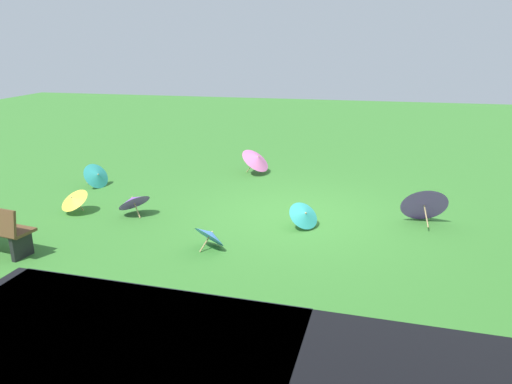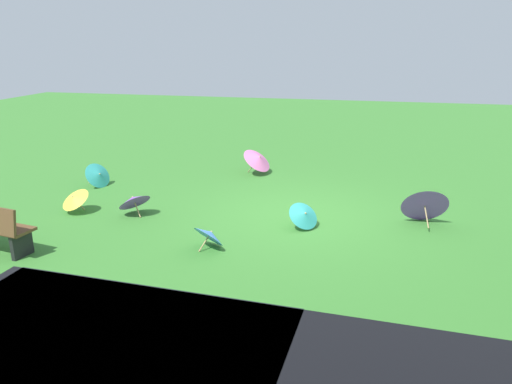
{
  "view_description": "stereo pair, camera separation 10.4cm",
  "coord_description": "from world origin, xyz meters",
  "px_view_note": "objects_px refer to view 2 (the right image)",
  "views": [
    {
      "loc": [
        -1.28,
        9.53,
        3.51
      ],
      "look_at": [
        0.72,
        0.51,
        0.6
      ],
      "focal_mm": 34.56,
      "sensor_mm": 36.0,
      "label": 1
    },
    {
      "loc": [
        -1.38,
        9.51,
        3.51
      ],
      "look_at": [
        0.72,
        0.51,
        0.6
      ],
      "focal_mm": 34.56,
      "sensor_mm": 36.0,
      "label": 2
    }
  ],
  "objects_px": {
    "parasol_teal_1": "(99,175)",
    "parasol_yellow_0": "(74,198)",
    "parasol_blue_0": "(210,234)",
    "parasol_teal_2": "(304,215)",
    "parasol_purple_1": "(424,203)",
    "parasol_pink_1": "(258,159)",
    "parasol_purple_0": "(134,200)"
  },
  "relations": [
    {
      "from": "parasol_blue_0",
      "to": "parasol_pink_1",
      "type": "xyz_separation_m",
      "value": [
        0.27,
        -4.94,
        0.17
      ]
    },
    {
      "from": "parasol_teal_2",
      "to": "parasol_yellow_0",
      "type": "bearing_deg",
      "value": 2.53
    },
    {
      "from": "parasol_pink_1",
      "to": "parasol_teal_1",
      "type": "distance_m",
      "value": 4.08
    },
    {
      "from": "parasol_blue_0",
      "to": "parasol_pink_1",
      "type": "relative_size",
      "value": 0.75
    },
    {
      "from": "parasol_teal_1",
      "to": "parasol_purple_1",
      "type": "bearing_deg",
      "value": 173.92
    },
    {
      "from": "parasol_teal_1",
      "to": "parasol_pink_1",
      "type": "bearing_deg",
      "value": -150.4
    },
    {
      "from": "parasol_purple_0",
      "to": "parasol_teal_2",
      "type": "distance_m",
      "value": 3.52
    },
    {
      "from": "parasol_blue_0",
      "to": "parasol_teal_2",
      "type": "relative_size",
      "value": 0.98
    },
    {
      "from": "parasol_blue_0",
      "to": "parasol_purple_1",
      "type": "distance_m",
      "value": 4.27
    },
    {
      "from": "parasol_pink_1",
      "to": "parasol_teal_1",
      "type": "bearing_deg",
      "value": 29.6
    },
    {
      "from": "parasol_yellow_0",
      "to": "parasol_teal_1",
      "type": "bearing_deg",
      "value": -74.72
    },
    {
      "from": "parasol_purple_1",
      "to": "parasol_teal_2",
      "type": "height_order",
      "value": "parasol_purple_1"
    },
    {
      "from": "parasol_blue_0",
      "to": "parasol_yellow_0",
      "type": "distance_m",
      "value": 3.5
    },
    {
      "from": "parasol_purple_1",
      "to": "parasol_teal_2",
      "type": "xyz_separation_m",
      "value": [
        2.24,
        0.81,
        -0.15
      ]
    },
    {
      "from": "parasol_purple_1",
      "to": "parasol_teal_2",
      "type": "distance_m",
      "value": 2.39
    },
    {
      "from": "parasol_blue_0",
      "to": "parasol_yellow_0",
      "type": "height_order",
      "value": "parasol_yellow_0"
    },
    {
      "from": "parasol_yellow_0",
      "to": "parasol_teal_1",
      "type": "distance_m",
      "value": 1.89
    },
    {
      "from": "parasol_blue_0",
      "to": "parasol_purple_1",
      "type": "xyz_separation_m",
      "value": [
        -3.7,
        -2.12,
        0.17
      ]
    },
    {
      "from": "parasol_purple_1",
      "to": "parasol_teal_1",
      "type": "bearing_deg",
      "value": -6.08
    },
    {
      "from": "parasol_teal_1",
      "to": "parasol_yellow_0",
      "type": "bearing_deg",
      "value": 105.28
    },
    {
      "from": "parasol_yellow_0",
      "to": "parasol_purple_0",
      "type": "xyz_separation_m",
      "value": [
        -1.27,
        -0.16,
        0.01
      ]
    },
    {
      "from": "parasol_yellow_0",
      "to": "parasol_purple_1",
      "type": "bearing_deg",
      "value": -171.7
    },
    {
      "from": "parasol_blue_0",
      "to": "parasol_teal_1",
      "type": "relative_size",
      "value": 0.99
    },
    {
      "from": "parasol_blue_0",
      "to": "parasol_teal_2",
      "type": "distance_m",
      "value": 1.96
    },
    {
      "from": "parasol_purple_1",
      "to": "parasol_teal_2",
      "type": "relative_size",
      "value": 1.26
    },
    {
      "from": "parasol_teal_1",
      "to": "parasol_purple_1",
      "type": "height_order",
      "value": "parasol_purple_1"
    },
    {
      "from": "parasol_pink_1",
      "to": "parasol_purple_1",
      "type": "height_order",
      "value": "parasol_purple_1"
    },
    {
      "from": "parasol_blue_0",
      "to": "parasol_teal_1",
      "type": "height_order",
      "value": "parasol_teal_1"
    },
    {
      "from": "parasol_pink_1",
      "to": "parasol_purple_1",
      "type": "bearing_deg",
      "value": 144.67
    },
    {
      "from": "parasol_purple_0",
      "to": "parasol_teal_1",
      "type": "height_order",
      "value": "parasol_teal_1"
    },
    {
      "from": "parasol_teal_1",
      "to": "parasol_teal_2",
      "type": "xyz_separation_m",
      "value": [
        -5.28,
        1.61,
        -0.02
      ]
    },
    {
      "from": "parasol_purple_1",
      "to": "parasol_purple_0",
      "type": "bearing_deg",
      "value": 8.51
    }
  ]
}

